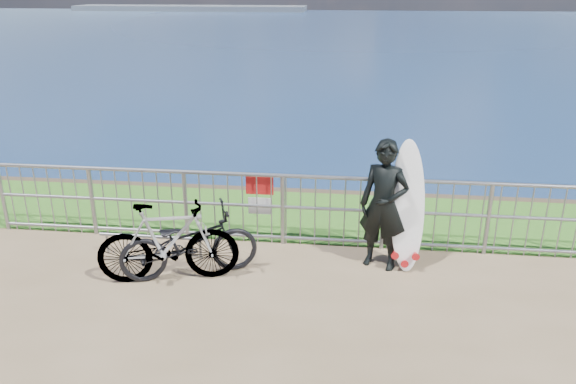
# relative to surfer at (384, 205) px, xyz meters

# --- Properties ---
(grass_strip) EXTENTS (120.00, 120.00, 0.00)m
(grass_strip) POSITION_rel_surfer_xyz_m (-0.96, 1.64, -0.91)
(grass_strip) COLOR #2D671C
(grass_strip) RESTS_ON ground
(seascape) EXTENTS (260.00, 260.00, 5.00)m
(seascape) POSITION_rel_surfer_xyz_m (-44.71, 146.43, -4.95)
(seascape) COLOR brown
(seascape) RESTS_ON ground
(railing) EXTENTS (10.06, 0.10, 1.13)m
(railing) POSITION_rel_surfer_xyz_m (-0.95, 0.54, -0.34)
(railing) COLOR gray
(railing) RESTS_ON ground
(surfer) EXTENTS (0.78, 0.64, 1.84)m
(surfer) POSITION_rel_surfer_xyz_m (0.00, 0.00, 0.00)
(surfer) COLOR black
(surfer) RESTS_ON ground
(surfboard) EXTENTS (0.55, 0.50, 1.83)m
(surfboard) POSITION_rel_surfer_xyz_m (0.32, 0.01, -0.08)
(surfboard) COLOR white
(surfboard) RESTS_ON ground
(bicycle_near) EXTENTS (1.96, 1.30, 0.97)m
(bicycle_near) POSITION_rel_surfer_xyz_m (-2.59, -0.58, -0.43)
(bicycle_near) COLOR black
(bicycle_near) RESTS_ON ground
(bicycle_far) EXTENTS (1.93, 0.95, 1.12)m
(bicycle_far) POSITION_rel_surfer_xyz_m (-2.82, -0.75, -0.36)
(bicycle_far) COLOR black
(bicycle_far) RESTS_ON ground
(bike_rack) EXTENTS (1.60, 0.05, 0.34)m
(bike_rack) POSITION_rel_surfer_xyz_m (-3.28, -0.10, -0.64)
(bike_rack) COLOR gray
(bike_rack) RESTS_ON ground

